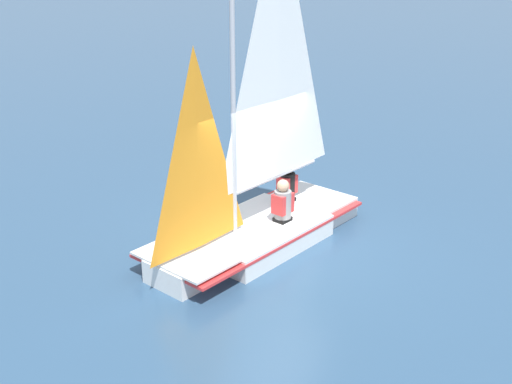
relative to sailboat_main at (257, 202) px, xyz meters
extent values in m
plane|color=#2D4C6B|center=(0.03, -0.01, -0.79)|extent=(260.00, 260.00, 0.00)
cube|color=white|center=(0.03, -0.01, -0.60)|extent=(2.84, 2.39, 0.39)
cube|color=white|center=(1.63, -0.61, -0.60)|extent=(1.26, 1.20, 0.39)
cube|color=white|center=(-1.57, 0.59, -0.60)|extent=(1.44, 1.67, 0.39)
cube|color=red|center=(0.03, -0.01, -0.48)|extent=(4.61, 3.07, 0.05)
cube|color=silver|center=(1.16, -0.44, -0.39)|extent=(2.38, 2.11, 0.04)
cylinder|color=#B7B7BC|center=(0.54, -0.21, 2.34)|extent=(0.08, 0.08, 5.50)
cylinder|color=#B7B7BC|center=(-0.49, 0.19, 0.33)|extent=(2.10, 0.85, 0.07)
pyramid|color=white|center=(-0.49, 0.19, 2.66)|extent=(1.99, 0.79, 4.61)
pyramid|color=orange|center=(1.31, -0.49, 1.27)|extent=(1.40, 0.57, 3.16)
cube|color=black|center=(-2.10, 0.79, -0.66)|extent=(0.09, 0.06, 0.27)
cube|color=black|center=(-0.25, 0.39, -0.56)|extent=(0.35, 0.32, 0.45)
cylinder|color=gray|center=(-0.25, 0.39, -0.09)|extent=(0.39, 0.39, 0.50)
cube|color=red|center=(-0.25, 0.39, -0.06)|extent=(0.41, 0.36, 0.35)
sphere|color=tan|center=(-0.25, 0.39, 0.26)|extent=(0.22, 0.22, 0.22)
cube|color=black|center=(-1.13, 0.19, -0.56)|extent=(0.35, 0.32, 0.45)
cylinder|color=black|center=(-1.13, 0.19, -0.09)|extent=(0.39, 0.39, 0.50)
cube|color=red|center=(-1.13, 0.19, -0.06)|extent=(0.41, 0.36, 0.35)
sphere|color=brown|center=(-1.13, 0.19, 0.26)|extent=(0.22, 0.22, 0.22)
cylinder|color=black|center=(-1.13, 0.19, 0.34)|extent=(0.27, 0.27, 0.06)
camera|label=1|loc=(9.65, 3.52, 4.30)|focal=45.00mm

